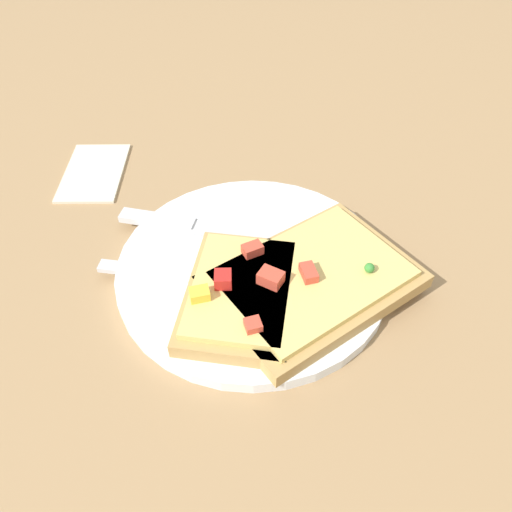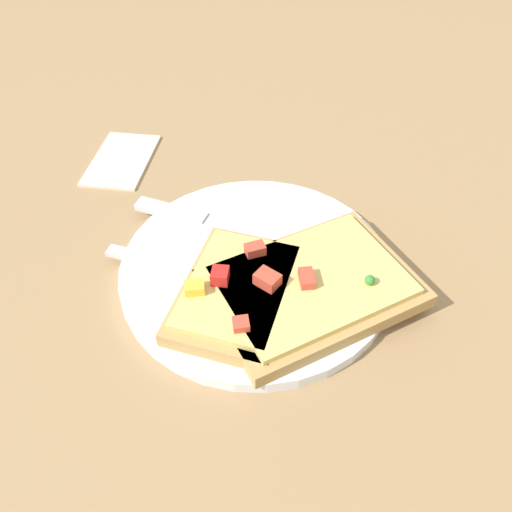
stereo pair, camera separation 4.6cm
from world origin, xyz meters
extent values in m
plane|color=#9E7A51|center=(0.00, 0.00, 0.00)|extent=(4.00, 4.00, 0.00)
cylinder|color=white|center=(0.00, 0.00, 0.01)|extent=(0.25, 0.25, 0.01)
cube|color=silver|center=(0.01, -0.08, 0.01)|extent=(0.03, 0.13, 0.01)
cube|color=silver|center=(0.03, 0.01, 0.01)|extent=(0.03, 0.05, 0.01)
cube|color=silver|center=(0.04, 0.05, 0.01)|extent=(0.01, 0.03, 0.00)
cube|color=silver|center=(0.04, 0.05, 0.01)|extent=(0.01, 0.03, 0.00)
cube|color=silver|center=(0.03, 0.05, 0.01)|extent=(0.01, 0.03, 0.00)
cube|color=silver|center=(0.02, 0.05, 0.01)|extent=(0.01, 0.03, 0.00)
cube|color=silver|center=(-0.06, -0.10, 0.01)|extent=(0.03, 0.08, 0.01)
cube|color=silver|center=(-0.04, 0.00, 0.01)|extent=(0.05, 0.13, 0.00)
cube|color=tan|center=(0.03, 0.05, 0.02)|extent=(0.20, 0.21, 0.01)
cube|color=#E0C16B|center=(0.03, 0.05, 0.03)|extent=(0.18, 0.19, 0.01)
cube|color=#D14733|center=(0.04, 0.02, 0.04)|extent=(0.02, 0.02, 0.01)
cube|color=#D14733|center=(0.03, 0.05, 0.04)|extent=(0.02, 0.02, 0.01)
sphere|color=#388433|center=(0.03, 0.10, 0.04)|extent=(0.01, 0.01, 0.01)
cube|color=tan|center=(0.04, -0.01, 0.02)|extent=(0.14, 0.11, 0.01)
cube|color=#E0C16B|center=(0.04, -0.01, 0.03)|extent=(0.13, 0.10, 0.01)
cube|color=red|center=(0.04, -0.02, 0.04)|extent=(0.02, 0.01, 0.01)
cube|color=#D14733|center=(0.01, 0.00, 0.04)|extent=(0.02, 0.02, 0.01)
cube|color=#D14733|center=(0.09, 0.00, 0.04)|extent=(0.02, 0.02, 0.01)
cube|color=yellow|center=(0.06, -0.04, 0.04)|extent=(0.02, 0.02, 0.01)
sphere|color=tan|center=(0.00, -0.01, 0.02)|extent=(0.01, 0.01, 0.01)
sphere|color=#AA7C59|center=(0.00, 0.02, 0.02)|extent=(0.01, 0.01, 0.01)
cube|color=beige|center=(-0.16, -0.18, 0.00)|extent=(0.11, 0.07, 0.01)
camera|label=1|loc=(0.32, 0.00, 0.35)|focal=35.00mm
camera|label=2|loc=(0.32, 0.04, 0.35)|focal=35.00mm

